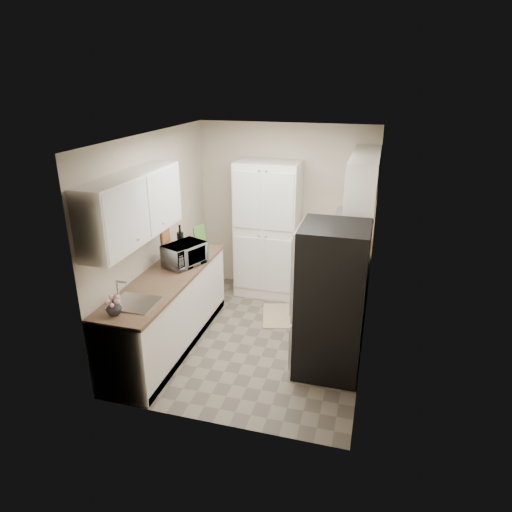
% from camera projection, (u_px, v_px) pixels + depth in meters
% --- Properties ---
extents(ground, '(3.20, 3.20, 0.00)m').
position_uv_depth(ground, '(257.00, 337.00, 5.81)').
color(ground, '#665B4C').
rests_on(ground, ground).
extents(room_shell, '(2.64, 3.24, 2.52)m').
position_uv_depth(room_shell, '(255.00, 214.00, 5.21)').
color(room_shell, '#B6A693').
rests_on(room_shell, ground).
extents(pantry_cabinet, '(0.90, 0.55, 2.00)m').
position_uv_depth(pantry_cabinet, '(268.00, 230.00, 6.67)').
color(pantry_cabinet, silver).
rests_on(pantry_cabinet, ground).
extents(base_cabinet_left, '(0.60, 2.30, 0.88)m').
position_uv_depth(base_cabinet_left, '(169.00, 312.00, 5.51)').
color(base_cabinet_left, silver).
rests_on(base_cabinet_left, ground).
extents(countertop_left, '(0.63, 2.33, 0.04)m').
position_uv_depth(countertop_left, '(166.00, 278.00, 5.34)').
color(countertop_left, brown).
rests_on(countertop_left, base_cabinet_left).
extents(base_cabinet_right, '(0.60, 0.80, 0.88)m').
position_uv_depth(base_cabinet_right, '(346.00, 277.00, 6.47)').
color(base_cabinet_right, silver).
rests_on(base_cabinet_right, ground).
extents(countertop_right, '(0.63, 0.83, 0.04)m').
position_uv_depth(countertop_right, '(349.00, 247.00, 6.30)').
color(countertop_right, brown).
rests_on(countertop_right, base_cabinet_right).
extents(electric_range, '(0.71, 0.78, 1.13)m').
position_uv_depth(electric_range, '(340.00, 299.00, 5.74)').
color(electric_range, '#B7B7BC').
rests_on(electric_range, ground).
extents(refrigerator, '(0.70, 0.72, 1.70)m').
position_uv_depth(refrigerator, '(331.00, 301.00, 4.90)').
color(refrigerator, '#B7B7BC').
rests_on(refrigerator, ground).
extents(microwave, '(0.51, 0.59, 0.28)m').
position_uv_depth(microwave, '(185.00, 254.00, 5.60)').
color(microwave, '#B6B7BC').
rests_on(microwave, countertop_left).
extents(wine_bottle, '(0.09, 0.09, 0.34)m').
position_uv_depth(wine_bottle, '(180.00, 240.00, 6.00)').
color(wine_bottle, black).
rests_on(wine_bottle, countertop_left).
extents(flower_vase, '(0.16, 0.16, 0.16)m').
position_uv_depth(flower_vase, '(114.00, 307.00, 4.45)').
color(flower_vase, silver).
rests_on(flower_vase, countertop_left).
extents(cutting_board, '(0.08, 0.21, 0.27)m').
position_uv_depth(cutting_board, '(200.00, 235.00, 6.28)').
color(cutting_board, '#45872E').
rests_on(cutting_board, countertop_left).
extents(toaster_oven, '(0.30, 0.37, 0.20)m').
position_uv_depth(toaster_oven, '(346.00, 239.00, 6.24)').
color(toaster_oven, silver).
rests_on(toaster_oven, countertop_right).
extents(fruit_basket, '(0.31, 0.31, 0.12)m').
position_uv_depth(fruit_basket, '(345.00, 228.00, 6.16)').
color(fruit_basket, '#FF5306').
rests_on(fruit_basket, toaster_oven).
extents(kitchen_mat, '(0.59, 0.78, 0.01)m').
position_uv_depth(kitchen_mat, '(279.00, 315.00, 6.32)').
color(kitchen_mat, tan).
rests_on(kitchen_mat, ground).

